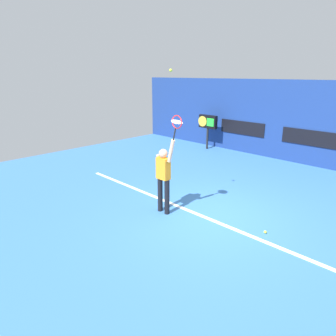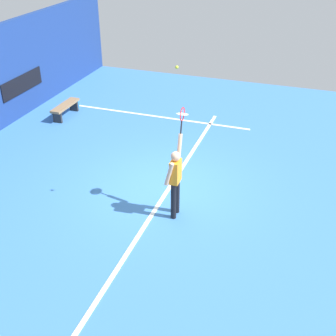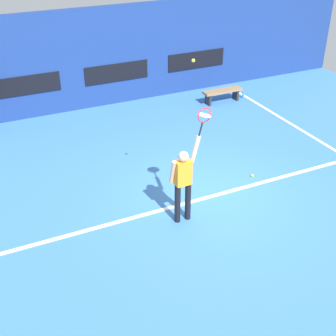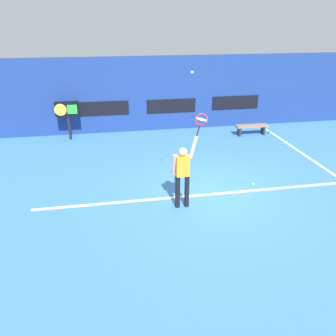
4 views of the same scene
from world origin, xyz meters
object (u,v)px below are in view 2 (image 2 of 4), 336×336
tennis_racket (182,116)px  court_bench (65,107)px  tennis_player (175,178)px  spare_ball (173,161)px  water_bottle (78,104)px  tennis_ball (177,67)px

tennis_racket → court_bench: (3.85, 5.47, -2.03)m
tennis_player → tennis_racket: size_ratio=3.17×
court_bench → spare_ball: court_bench is taller
tennis_racket → water_bottle: bearing=49.2°
tennis_player → spare_ball: size_ratio=29.17×
court_bench → water_bottle: size_ratio=5.83×
tennis_racket → tennis_ball: size_ratio=9.21×
tennis_ball → spare_ball: (2.22, 0.80, -3.49)m
tennis_player → court_bench: (4.28, 5.46, -0.67)m
tennis_ball → water_bottle: size_ratio=0.28×
tennis_racket → tennis_ball: tennis_ball is taller
tennis_racket → spare_ball: tennis_racket is taller
tennis_ball → court_bench: 7.50m
tennis_racket → water_bottle: size_ratio=2.61×
tennis_racket → tennis_ball: 1.18m
court_bench → water_bottle: 0.90m
tennis_racket → spare_ball: 3.18m
water_bottle → tennis_racket: bearing=-130.8°
tennis_ball → water_bottle: tennis_ball is taller
tennis_player → water_bottle: (5.16, 5.46, -0.89)m
tennis_ball → court_bench: (4.09, 5.41, -3.18)m
tennis_ball → tennis_player: bearing=-164.7°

